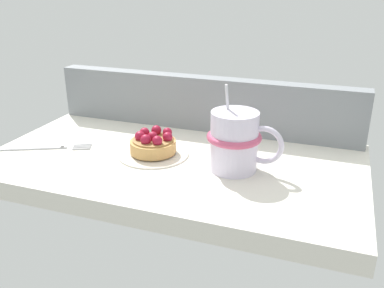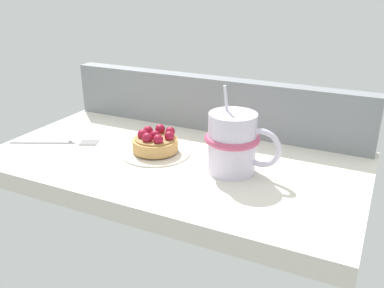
{
  "view_description": "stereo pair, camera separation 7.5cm",
  "coord_description": "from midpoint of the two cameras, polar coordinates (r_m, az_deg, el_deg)",
  "views": [
    {
      "loc": [
        27.38,
        -65.81,
        31.61
      ],
      "look_at": [
        3.73,
        -0.3,
        3.38
      ],
      "focal_mm": 39.12,
      "sensor_mm": 36.0,
      "label": 1
    },
    {
      "loc": [
        34.29,
        -62.88,
        31.61
      ],
      "look_at": [
        3.73,
        -0.3,
        3.38
      ],
      "focal_mm": 39.12,
      "sensor_mm": 36.0,
      "label": 2
    }
  ],
  "objects": [
    {
      "name": "coffee_mug",
      "position": [
        0.71,
        8.69,
        0.13
      ],
      "size": [
        13.22,
        9.41,
        14.91
      ],
      "color": "silver",
      "rests_on": "ground_plane"
    },
    {
      "name": "raspberry_tart",
      "position": [
        0.79,
        -2.2,
        0.34
      ],
      "size": [
        8.61,
        8.61,
        4.19
      ],
      "color": "tan",
      "rests_on": "dessert_plate"
    },
    {
      "name": "ground_plane",
      "position": [
        0.79,
        0.39,
        -2.96
      ],
      "size": [
        68.72,
        37.87,
        3.4
      ],
      "primitive_type": "cube",
      "color": "silver"
    },
    {
      "name": "dessert_fork",
      "position": [
        0.88,
        -15.88,
        0.26
      ],
      "size": [
        16.73,
        9.0,
        0.6
      ],
      "color": "#B7B7BC",
      "rests_on": "ground_plane"
    },
    {
      "name": "window_rail_back",
      "position": [
        0.91,
        5.08,
        5.45
      ],
      "size": [
        67.35,
        3.8,
        11.57
      ],
      "primitive_type": "cube",
      "color": "gray",
      "rests_on": "ground_plane"
    },
    {
      "name": "dessert_plate",
      "position": [
        0.8,
        -2.17,
        -0.99
      ],
      "size": [
        13.42,
        13.42,
        0.62
      ],
      "color": "silver",
      "rests_on": "ground_plane"
    }
  ]
}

